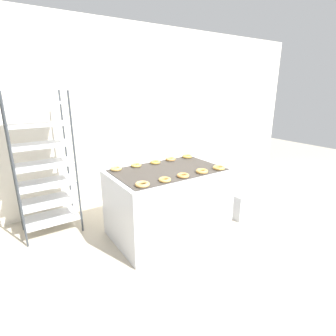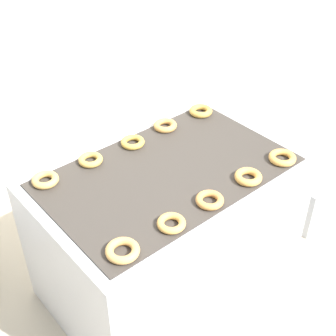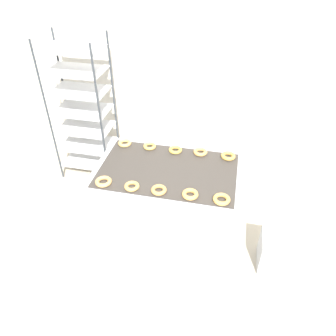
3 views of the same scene
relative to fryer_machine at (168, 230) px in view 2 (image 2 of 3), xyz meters
The scene contains 13 objects.
wall_back 1.72m from the fryer_machine, 90.01° to the left, with size 8.00×0.05×2.80m.
fryer_machine is the anchor object (origin of this frame).
glaze_bin 1.15m from the fryer_machine, ahead, with size 0.28×0.34×0.37m.
donut_near_leftmost 0.77m from the fryer_machine, 148.71° to the right, with size 0.15×0.15×0.04m, color tan.
donut_near_left 0.62m from the fryer_machine, 128.34° to the right, with size 0.13×0.13×0.03m, color #D8A14F.
donut_near_center 0.56m from the fryer_machine, 92.10° to the right, with size 0.14×0.14×0.03m, color #D39149.
donut_near_right 0.62m from the fryer_machine, 50.65° to the right, with size 0.14×0.14×0.04m, color gold.
donut_near_rightmost 0.78m from the fryer_machine, 31.62° to the right, with size 0.15×0.15×0.04m, color gold.
donut_far_leftmost 0.78m from the fryer_machine, 148.51° to the left, with size 0.14×0.14×0.04m, color tan.
donut_far_left 0.62m from the fryer_machine, 129.04° to the left, with size 0.13×0.13×0.03m, color gold.
donut_far_center 0.56m from the fryer_machine, 88.62° to the left, with size 0.14×0.14×0.03m, color gold.
donut_far_right 0.63m from the fryer_machine, 51.95° to the left, with size 0.14×0.14×0.04m, color tan.
donut_far_rightmost 0.78m from the fryer_machine, 30.67° to the left, with size 0.15×0.15×0.04m, color gold.
Camera 2 is at (-1.28, -0.80, 2.37)m, focal length 50.00 mm.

